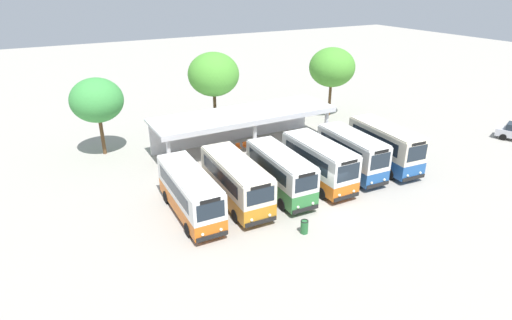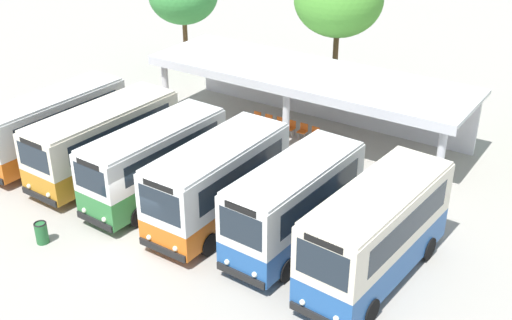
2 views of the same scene
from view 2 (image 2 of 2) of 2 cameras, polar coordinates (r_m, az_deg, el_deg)
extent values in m
plane|color=#A39E93|center=(25.20, -9.68, -7.35)|extent=(180.00, 180.00, 0.00)
cylinder|color=black|center=(30.75, -19.56, -0.94)|extent=(0.24, 0.90, 0.90)
cylinder|color=black|center=(32.30, -21.74, 0.04)|extent=(0.24, 0.90, 0.90)
cylinder|color=black|center=(33.31, -13.19, 2.16)|extent=(0.24, 0.90, 0.90)
cylinder|color=black|center=(34.76, -15.49, 2.94)|extent=(0.24, 0.90, 0.90)
cube|color=orange|center=(32.54, -17.50, 1.80)|extent=(2.30, 7.65, 0.99)
cube|color=white|center=(32.02, -17.83, 3.96)|extent=(2.30, 7.65, 1.67)
cube|color=white|center=(31.70, -18.05, 5.44)|extent=(2.23, 7.42, 0.12)
cube|color=#1E2833|center=(31.27, -16.48, 3.70)|extent=(0.17, 6.08, 0.92)
cube|color=#1E2833|center=(32.86, -18.86, 4.48)|extent=(0.17, 6.08, 0.92)
cylinder|color=black|center=(28.28, -15.18, -2.79)|extent=(0.25, 0.91, 0.90)
cylinder|color=black|center=(29.89, -17.96, -1.50)|extent=(0.25, 0.91, 0.90)
cylinder|color=black|center=(31.02, -8.65, 0.66)|extent=(0.25, 0.91, 0.90)
cylinder|color=black|center=(32.49, -11.52, 1.68)|extent=(0.25, 0.91, 0.90)
cube|color=orange|center=(30.13, -13.32, 0.43)|extent=(2.59, 7.64, 1.12)
cube|color=beige|center=(29.56, -13.60, 2.81)|extent=(2.59, 7.64, 1.62)
cube|color=beige|center=(29.22, -13.78, 4.36)|extent=(2.51, 7.41, 0.12)
cube|color=black|center=(28.31, -18.90, -3.15)|extent=(2.22, 0.17, 0.28)
cube|color=#1E2833|center=(27.50, -19.39, 0.20)|extent=(1.91, 0.11, 1.05)
cube|color=black|center=(27.24, -19.60, 1.40)|extent=(1.40, 0.10, 0.24)
cube|color=#1E2833|center=(28.79, -11.92, 2.43)|extent=(0.24, 6.05, 0.89)
cube|color=#1E2833|center=(30.42, -14.93, 3.46)|extent=(0.24, 6.05, 0.89)
sphere|color=#EAEACC|center=(27.70, -18.18, -2.99)|extent=(0.20, 0.20, 0.20)
sphere|color=#EAEACC|center=(28.65, -19.75, -2.21)|extent=(0.20, 0.20, 0.20)
cylinder|color=black|center=(26.05, -10.58, -4.99)|extent=(0.26, 0.91, 0.90)
cylinder|color=black|center=(27.39, -13.53, -3.62)|extent=(0.26, 0.91, 0.90)
cylinder|color=black|center=(28.74, -4.38, -1.33)|extent=(0.26, 0.91, 0.90)
cylinder|color=black|center=(29.95, -7.34, -0.24)|extent=(0.26, 0.91, 0.90)
cube|color=#337F3D|center=(27.72, -8.92, -1.50)|extent=(2.41, 7.11, 1.19)
cube|color=silver|center=(27.09, -9.13, 1.09)|extent=(2.41, 7.11, 1.60)
cube|color=silver|center=(26.73, -9.26, 2.74)|extent=(2.34, 6.90, 0.12)
cube|color=black|center=(25.94, -14.31, -5.38)|extent=(2.01, 0.19, 0.28)
cube|color=#1E2833|center=(25.03, -14.72, -1.66)|extent=(1.74, 0.12, 1.04)
cube|color=black|center=(24.74, -14.89, -0.39)|extent=(1.27, 0.10, 0.24)
cube|color=#1E2833|center=(26.46, -7.36, 0.68)|extent=(0.28, 5.62, 0.88)
cube|color=#1E2833|center=(27.82, -10.54, 1.81)|extent=(0.28, 5.62, 0.88)
sphere|color=#EAEACC|center=(25.39, -13.51, -5.22)|extent=(0.20, 0.20, 0.20)
sphere|color=#EAEACC|center=(26.19, -15.20, -4.38)|extent=(0.20, 0.20, 0.20)
cylinder|color=black|center=(24.04, -4.27, -7.56)|extent=(0.23, 0.90, 0.90)
cylinder|color=black|center=(25.28, -8.28, -5.88)|extent=(0.23, 0.90, 0.90)
cylinder|color=black|center=(26.95, 1.33, -3.32)|extent=(0.23, 0.90, 0.90)
cylinder|color=black|center=(28.06, -2.49, -2.02)|extent=(0.23, 0.90, 0.90)
cube|color=orange|center=(25.78, -3.33, -3.73)|extent=(2.41, 6.90, 1.03)
cube|color=silver|center=(25.07, -3.42, -0.85)|extent=(2.41, 6.90, 1.90)
cube|color=silver|center=(24.61, -3.49, 1.22)|extent=(2.34, 6.69, 0.12)
cube|color=black|center=(23.79, -8.42, -8.00)|extent=(2.22, 0.13, 0.28)
cube|color=#1E2833|center=(22.80, -8.66, -4.06)|extent=(1.91, 0.07, 1.23)
cube|color=black|center=(22.41, -8.80, -2.35)|extent=(1.40, 0.07, 0.24)
cube|color=#1E2833|center=(24.50, -1.14, -1.37)|extent=(0.10, 5.50, 1.04)
cube|color=#1E2833|center=(25.76, -5.34, 0.01)|extent=(0.10, 5.50, 1.04)
sphere|color=#EAEACC|center=(23.26, -7.27, -7.90)|extent=(0.20, 0.20, 0.20)
sphere|color=#EAEACC|center=(24.00, -9.60, -6.86)|extent=(0.20, 0.20, 0.20)
cylinder|color=black|center=(22.71, 2.74, -9.84)|extent=(0.26, 0.91, 0.90)
cylinder|color=black|center=(23.70, -1.47, -8.05)|extent=(0.26, 0.91, 0.90)
cylinder|color=black|center=(25.65, 7.92, -5.32)|extent=(0.26, 0.91, 0.90)
cylinder|color=black|center=(26.53, 4.01, -3.92)|extent=(0.26, 0.91, 0.90)
cube|color=#23569E|center=(24.32, 3.46, -5.71)|extent=(2.51, 6.75, 1.10)
cube|color=silver|center=(23.57, 3.55, -2.72)|extent=(2.51, 6.75, 1.82)
cube|color=silver|center=(23.10, 3.62, -0.62)|extent=(2.43, 6.54, 0.12)
cube|color=black|center=(22.31, -1.40, -10.35)|extent=(2.07, 0.20, 0.28)
cube|color=#1E2833|center=(21.23, -1.38, -6.17)|extent=(1.79, 0.14, 1.18)
cube|color=black|center=(20.84, -1.41, -4.46)|extent=(1.31, 0.12, 0.24)
cube|color=#1E2833|center=(23.13, 5.93, -3.29)|extent=(0.31, 5.31, 1.00)
cube|color=#1E2833|center=(24.14, 1.55, -1.77)|extent=(0.31, 5.31, 1.00)
sphere|color=#EAEACC|center=(21.84, -0.13, -10.26)|extent=(0.20, 0.20, 0.20)
sphere|color=#EAEACC|center=(22.44, -2.62, -9.15)|extent=(0.20, 0.20, 0.20)
cylinder|color=black|center=(21.30, 10.24, -13.23)|extent=(0.29, 0.91, 0.90)
cylinder|color=black|center=(22.11, 5.19, -11.12)|extent=(0.29, 0.91, 0.90)
cylinder|color=black|center=(24.58, 15.24, -7.70)|extent=(0.29, 0.91, 0.90)
cylinder|color=black|center=(25.29, 10.73, -6.09)|extent=(0.29, 0.91, 0.90)
cube|color=#23569E|center=(22.94, 10.62, -8.29)|extent=(2.82, 7.27, 1.19)
cube|color=beige|center=(22.10, 10.95, -5.03)|extent=(2.82, 7.27, 1.88)
cube|color=beige|center=(21.59, 11.18, -2.77)|extent=(2.73, 7.05, 0.12)
cube|color=black|center=(20.71, 5.64, -13.97)|extent=(2.17, 0.26, 0.28)
cube|color=#1E2833|center=(19.47, 5.98, -9.35)|extent=(1.87, 0.19, 1.22)
cube|color=black|center=(19.02, 6.09, -7.48)|extent=(1.37, 0.15, 0.24)
cube|color=#1E2833|center=(21.77, 13.72, -5.73)|extent=(0.47, 5.68, 1.04)
cube|color=#1E2833|center=(22.59, 8.55, -3.91)|extent=(0.47, 5.68, 1.04)
sphere|color=#EAEACC|center=(20.28, 7.23, -13.97)|extent=(0.20, 0.20, 0.20)
sphere|color=#EAEACC|center=(20.77, 4.20, -12.64)|extent=(0.20, 0.20, 0.20)
cylinder|color=silver|center=(36.18, -8.14, 6.60)|extent=(0.36, 0.36, 3.20)
cylinder|color=silver|center=(31.77, 2.72, 3.90)|extent=(0.36, 0.36, 3.20)
cylinder|color=silver|center=(28.91, 16.28, 0.33)|extent=(0.36, 0.36, 3.20)
cube|color=silver|center=(35.23, 6.33, 6.14)|extent=(16.65, 0.20, 3.20)
cube|color=silver|center=(32.80, 4.64, 7.78)|extent=(17.15, 5.15, 0.20)
cube|color=silver|center=(30.83, 2.30, 6.10)|extent=(17.15, 0.10, 0.28)
cylinder|color=slate|center=(34.16, 0.05, 3.12)|extent=(0.03, 0.03, 0.44)
cylinder|color=slate|center=(34.33, -0.44, 3.25)|extent=(0.03, 0.03, 0.44)
cylinder|color=slate|center=(34.43, 0.37, 3.32)|extent=(0.03, 0.03, 0.44)
cylinder|color=slate|center=(34.61, -0.12, 3.45)|extent=(0.03, 0.03, 0.44)
cube|color=#D85919|center=(34.29, -0.04, 3.66)|extent=(0.45, 0.45, 0.04)
cube|color=#D85919|center=(34.36, 0.14, 4.07)|extent=(0.44, 0.05, 0.40)
cylinder|color=slate|center=(33.81, 1.08, 2.86)|extent=(0.03, 0.03, 0.44)
cylinder|color=slate|center=(33.98, 0.58, 2.99)|extent=(0.03, 0.03, 0.44)
cylinder|color=slate|center=(34.08, 1.39, 3.06)|extent=(0.03, 0.03, 0.44)
cylinder|color=slate|center=(34.25, 0.89, 3.19)|extent=(0.03, 0.03, 0.44)
cube|color=#D85919|center=(33.93, 0.99, 3.39)|extent=(0.45, 0.45, 0.04)
cube|color=#D85919|center=(34.01, 1.17, 3.82)|extent=(0.44, 0.05, 0.40)
cylinder|color=slate|center=(33.48, 2.14, 2.58)|extent=(0.03, 0.03, 0.44)
cylinder|color=slate|center=(33.64, 1.62, 2.72)|extent=(0.03, 0.03, 0.44)
cylinder|color=slate|center=(33.75, 2.44, 2.79)|extent=(0.03, 0.03, 0.44)
cylinder|color=slate|center=(33.92, 1.93, 2.93)|extent=(0.03, 0.03, 0.44)
cube|color=#D85919|center=(33.60, 2.04, 3.13)|extent=(0.45, 0.45, 0.04)
cube|color=#D85919|center=(33.68, 2.22, 3.56)|extent=(0.44, 0.05, 0.40)
cylinder|color=slate|center=(33.13, 3.19, 2.29)|extent=(0.03, 0.03, 0.44)
cylinder|color=slate|center=(33.29, 2.66, 2.43)|extent=(0.03, 0.03, 0.44)
cylinder|color=slate|center=(33.41, 3.49, 2.50)|extent=(0.03, 0.03, 0.44)
cylinder|color=slate|center=(33.57, 2.97, 2.64)|extent=(0.03, 0.03, 0.44)
cube|color=#D85919|center=(33.25, 3.09, 2.84)|extent=(0.45, 0.45, 0.04)
cube|color=#D85919|center=(33.33, 3.27, 3.27)|extent=(0.44, 0.05, 0.40)
cylinder|color=slate|center=(32.82, 4.28, 2.00)|extent=(0.03, 0.03, 0.44)
cylinder|color=slate|center=(32.97, 3.74, 2.14)|extent=(0.03, 0.03, 0.44)
cylinder|color=slate|center=(33.10, 4.57, 2.22)|extent=(0.03, 0.03, 0.44)
cylinder|color=slate|center=(33.25, 4.04, 2.36)|extent=(0.03, 0.03, 0.44)
cube|color=#D85919|center=(32.93, 4.17, 2.56)|extent=(0.45, 0.45, 0.04)
cube|color=#D85919|center=(33.01, 4.35, 3.00)|extent=(0.44, 0.05, 0.40)
cylinder|color=slate|center=(32.46, 5.33, 1.66)|extent=(0.03, 0.03, 0.44)
cylinder|color=slate|center=(32.60, 4.78, 1.80)|extent=(0.03, 0.03, 0.44)
cylinder|color=slate|center=(32.74, 5.61, 1.88)|extent=(0.03, 0.03, 0.44)
cylinder|color=slate|center=(32.88, 5.07, 2.02)|extent=(0.03, 0.03, 0.44)
cube|color=#D85919|center=(32.57, 5.21, 2.22)|extent=(0.45, 0.45, 0.04)
cube|color=#D85919|center=(32.65, 5.39, 2.67)|extent=(0.44, 0.05, 0.40)
cylinder|color=brown|center=(37.62, 7.09, 8.29)|extent=(0.32, 0.32, 4.20)
cylinder|color=brown|center=(43.44, -6.34, 10.27)|extent=(0.32, 0.32, 3.31)
cylinder|color=#266633|center=(25.98, -18.74, -6.26)|extent=(0.48, 0.48, 0.85)
torus|color=black|center=(25.75, -18.88, -5.43)|extent=(0.49, 0.49, 0.06)
camera|label=1|loc=(32.04, -69.24, 11.62)|focal=29.29mm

